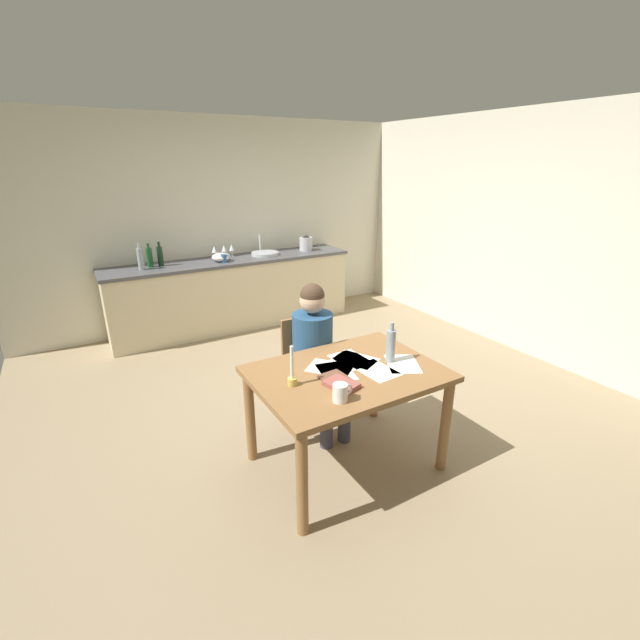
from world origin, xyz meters
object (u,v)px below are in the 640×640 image
Objects in this scene: wine_bottle_on_table at (391,345)px; sink_unit at (265,253)px; bottle_vinegar at (150,257)px; book_cookery at (341,384)px; mixing_bowl at (221,257)px; bottle_wine_red at (160,256)px; dining_table at (347,385)px; person_seated at (316,349)px; coffee_mug at (341,393)px; candlestick at (292,375)px; bottle_oil at (140,259)px; wine_glass_by_kettle at (224,249)px; book_magazine at (336,379)px; teacup_on_counter at (224,258)px; stovetop_kettle at (306,243)px; chair_at_table at (308,364)px; wine_glass_near_sink at (232,248)px; wine_glass_back_left at (214,250)px.

wine_bottle_on_table is 3.14m from sink_unit.
book_cookery is at bearing -80.94° from bottle_vinegar.
bottle_wine_red is at bearing 170.31° from mixing_bowl.
bottle_vinegar is at bearing 175.60° from bottle_wine_red.
bottle_wine_red is (-0.56, 3.13, 0.38)m from dining_table.
person_seated is 5.90× the size of book_cookery.
person_seated is 9.13× the size of coffee_mug.
book_cookery is at bearing -165.33° from wine_bottle_on_table.
bottle_vinegar is 0.97× the size of bottle_wine_red.
candlestick is 3.12m from bottle_wine_red.
mixing_bowl is (0.14, 3.01, 0.31)m from dining_table.
bottle_oil is 1.96× the size of wine_glass_by_kettle.
bottle_vinegar reaches higher than book_magazine.
teacup_on_counter is (0.30, 3.09, 0.19)m from book_cookery.
wine_glass_by_kettle is 0.32m from teacup_on_counter.
person_seated is at bearing 47.80° from candlestick.
wine_bottle_on_table is 3.26m from wine_glass_by_kettle.
stovetop_kettle is at bearing 71.62° from wine_bottle_on_table.
bottle_oil reaches higher than chair_at_table.
sink_unit reaches higher than book_magazine.
person_seated is at bearing -91.44° from mixing_bowl.
book_cookery is at bearing -105.61° from sink_unit.
bottle_oil is 0.15m from bottle_vinegar.
wine_glass_by_kettle reaches higher than candlestick.
mixing_bowl reaches higher than coffee_mug.
wine_glass_near_sink reaches higher than candlestick.
person_seated is 3.96× the size of bottle_oil.
sink_unit reaches higher than candlestick.
wine_glass_near_sink is 0.10m from wine_glass_by_kettle.
bottle_oil reaches higher than book_cookery.
sink_unit is at bearing 1.44° from bottle_oil.
sink_unit is at bearing -16.21° from wine_glass_by_kettle.
chair_at_table is at bearing -72.79° from bottle_vinegar.
teacup_on_counter is at bearing -124.48° from wine_glass_near_sink.
stovetop_kettle is at bearing 6.98° from teacup_on_counter.
stovetop_kettle reaches higher than wine_glass_near_sink.
bottle_oil is 0.93m from wine_glass_back_left.
wine_glass_by_kettle is at bearing 86.11° from chair_at_table.
candlestick is at bearing -101.58° from wine_glass_by_kettle.
candlestick is at bearing 176.59° from wine_bottle_on_table.
bottle_oil is at bearing 172.97° from teacup_on_counter.
wine_glass_back_left reaches higher than mixing_bowl.
bottle_vinegar is at bearing 165.83° from teacup_on_counter.
bottle_oil is at bearing 97.21° from candlestick.
bottle_oil is at bearing -169.95° from wine_glass_by_kettle.
stovetop_kettle is (1.37, 3.08, 0.36)m from dining_table.
chair_at_table reaches higher than book_cookery.
sink_unit is 1.19× the size of bottle_oil.
wine_glass_near_sink is 1.00× the size of wine_glass_by_kettle.
wine_glass_by_kettle reaches higher than book_magazine.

